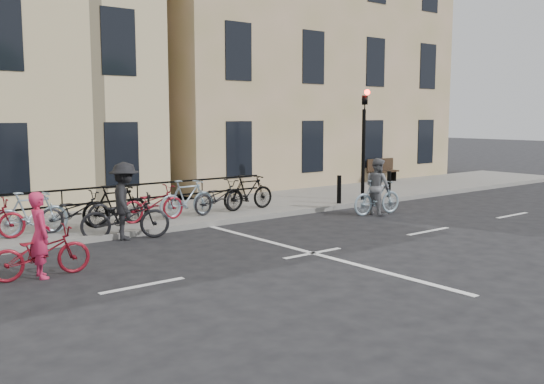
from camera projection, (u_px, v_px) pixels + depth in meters
ground at (313, 253)px, 13.03m from camera, size 120.00×120.00×0.00m
sidewalk at (34, 231)px, 15.21m from camera, size 46.00×4.00×0.15m
building_east at (268, 45)px, 27.91m from camera, size 14.00×10.00×12.00m
traffic_light at (364, 131)px, 19.92m from camera, size 0.18×0.30×3.90m
bollard_east at (339, 189)px, 19.34m from camera, size 0.14×0.14×0.90m
bollard_west at (389, 184)px, 20.82m from camera, size 0.14×0.14×0.90m
bench at (382, 169)px, 25.74m from camera, size 1.60×0.41×0.97m
parked_bikes at (94, 208)px, 15.13m from camera, size 11.45×1.23×1.05m
cyclist_pink at (40, 248)px, 11.04m from camera, size 1.82×0.73×1.59m
cyclist_grey at (377, 192)px, 18.05m from camera, size 1.80×0.89×1.70m
cyclist_dark at (125, 209)px, 14.43m from camera, size 2.21×1.42×1.86m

